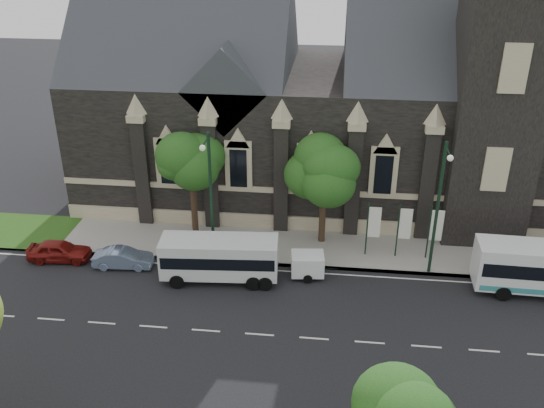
# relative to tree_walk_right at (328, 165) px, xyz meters

# --- Properties ---
(ground) EXTENTS (160.00, 160.00, 0.00)m
(ground) POSITION_rel_tree_walk_right_xyz_m (-3.21, -10.71, -5.82)
(ground) COLOR black
(ground) RESTS_ON ground
(sidewalk) EXTENTS (80.00, 5.00, 0.15)m
(sidewalk) POSITION_rel_tree_walk_right_xyz_m (-3.21, -1.21, -5.74)
(sidewalk) COLOR gray
(sidewalk) RESTS_ON ground
(museum) EXTENTS (40.00, 17.70, 29.90)m
(museum) POSITION_rel_tree_walk_right_xyz_m (1.90, 8.07, 2.35)
(museum) COLOR black
(museum) RESTS_ON ground
(tree_walk_right) EXTENTS (4.08, 4.08, 7.80)m
(tree_walk_right) POSITION_rel_tree_walk_right_xyz_m (0.00, 0.00, 0.00)
(tree_walk_right) COLOR black
(tree_walk_right) RESTS_ON ground
(tree_walk_left) EXTENTS (3.91, 3.91, 7.64)m
(tree_walk_left) POSITION_rel_tree_walk_right_xyz_m (-9.01, -0.01, -0.08)
(tree_walk_left) COLOR black
(tree_walk_left) RESTS_ON ground
(street_lamp_near) EXTENTS (0.36, 1.88, 9.00)m
(street_lamp_near) POSITION_rel_tree_walk_right_xyz_m (6.79, -3.62, -0.71)
(street_lamp_near) COLOR black
(street_lamp_near) RESTS_ON ground
(street_lamp_mid) EXTENTS (0.36, 1.88, 9.00)m
(street_lamp_mid) POSITION_rel_tree_walk_right_xyz_m (-7.21, -3.62, -0.71)
(street_lamp_mid) COLOR black
(street_lamp_mid) RESTS_ON ground
(banner_flag_left) EXTENTS (0.90, 0.10, 4.00)m
(banner_flag_left) POSITION_rel_tree_walk_right_xyz_m (3.08, -1.71, -3.43)
(banner_flag_left) COLOR black
(banner_flag_left) RESTS_ON ground
(banner_flag_center) EXTENTS (0.90, 0.10, 4.00)m
(banner_flag_center) POSITION_rel_tree_walk_right_xyz_m (5.08, -1.71, -3.43)
(banner_flag_center) COLOR black
(banner_flag_center) RESTS_ON ground
(banner_flag_right) EXTENTS (0.90, 0.10, 4.00)m
(banner_flag_right) POSITION_rel_tree_walk_right_xyz_m (7.08, -1.71, -3.43)
(banner_flag_right) COLOR black
(banner_flag_right) RESTS_ON ground
(shuttle_bus) EXTENTS (7.40, 3.01, 2.80)m
(shuttle_bus) POSITION_rel_tree_walk_right_xyz_m (-6.38, -5.51, -4.20)
(shuttle_bus) COLOR silver
(shuttle_bus) RESTS_ON ground
(box_trailer) EXTENTS (3.02, 1.78, 1.58)m
(box_trailer) POSITION_rel_tree_walk_right_xyz_m (-0.95, -4.61, -4.92)
(box_trailer) COLOR white
(box_trailer) RESTS_ON ground
(sedan) EXTENTS (3.94, 1.61, 1.27)m
(sedan) POSITION_rel_tree_walk_right_xyz_m (-12.94, -4.83, -5.18)
(sedan) COLOR #7587A9
(sedan) RESTS_ON ground
(car_far_red) EXTENTS (4.23, 1.97, 1.40)m
(car_far_red) POSITION_rel_tree_walk_right_xyz_m (-17.42, -4.51, -5.12)
(car_far_red) COLOR maroon
(car_far_red) RESTS_ON ground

